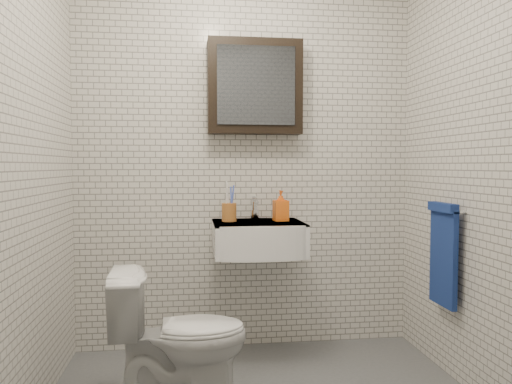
# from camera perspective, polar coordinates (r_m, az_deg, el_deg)

# --- Properties ---
(room_shell) EXTENTS (2.22, 2.02, 2.51)m
(room_shell) POSITION_cam_1_polar(r_m,az_deg,el_deg) (2.31, 1.59, 9.73)
(room_shell) COLOR silver
(room_shell) RESTS_ON ground
(washbasin) EXTENTS (0.55, 0.50, 0.20)m
(washbasin) POSITION_cam_1_polar(r_m,az_deg,el_deg) (3.06, 0.33, -5.26)
(washbasin) COLOR white
(washbasin) RESTS_ON room_shell
(faucet) EXTENTS (0.06, 0.20, 0.15)m
(faucet) POSITION_cam_1_polar(r_m,az_deg,el_deg) (3.23, -0.14, -1.93)
(faucet) COLOR silver
(faucet) RESTS_ON washbasin
(mirror_cabinet) EXTENTS (0.60, 0.15, 0.60)m
(mirror_cabinet) POSITION_cam_1_polar(r_m,az_deg,el_deg) (3.26, -0.13, 11.90)
(mirror_cabinet) COLOR black
(mirror_cabinet) RESTS_ON room_shell
(towel_rail) EXTENTS (0.09, 0.30, 0.58)m
(towel_rail) POSITION_cam_1_polar(r_m,az_deg,el_deg) (3.01, 20.64, -6.21)
(towel_rail) COLOR silver
(towel_rail) RESTS_ON room_shell
(toothbrush_cup) EXTENTS (0.10, 0.10, 0.25)m
(toothbrush_cup) POSITION_cam_1_polar(r_m,az_deg,el_deg) (3.12, -3.09, -2.21)
(toothbrush_cup) COLOR #AF672B
(toothbrush_cup) RESTS_ON washbasin
(soap_bottle) EXTENTS (0.10, 0.10, 0.19)m
(soap_bottle) POSITION_cam_1_polar(r_m,az_deg,el_deg) (3.14, 2.85, -1.57)
(soap_bottle) COLOR #FF5F1A
(soap_bottle) RESTS_ON washbasin
(toilet) EXTENTS (0.68, 0.41, 0.68)m
(toilet) POSITION_cam_1_polar(r_m,az_deg,el_deg) (2.63, -8.70, -15.97)
(toilet) COLOR white
(toilet) RESTS_ON ground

